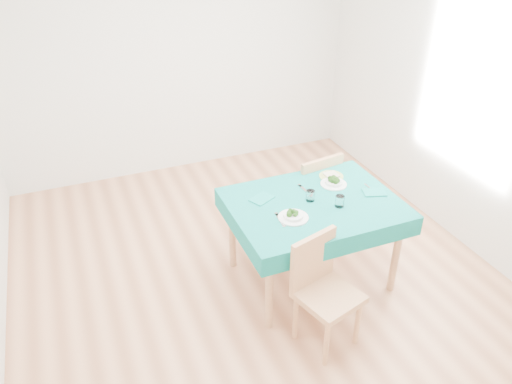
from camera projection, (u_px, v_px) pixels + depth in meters
name	position (u px, v px, depth m)	size (l,w,h in m)	color
room_shell	(256.00, 133.00, 3.63)	(4.02, 4.52, 2.73)	#A96A46
table	(312.00, 241.00, 4.13)	(1.33, 1.01, 0.76)	#0A6D66
chair_near	(329.00, 289.00, 3.46)	(0.40, 0.43, 0.99)	tan
chair_far	(308.00, 179.00, 4.68)	(0.44, 0.48, 1.11)	tan
bowl_near	(293.00, 214.00, 3.72)	(0.23, 0.23, 0.07)	white
bowl_far	(334.00, 181.00, 4.15)	(0.22, 0.22, 0.07)	white
fork_near	(280.00, 220.00, 3.71)	(0.02, 0.18, 0.00)	silver
knife_near	(300.00, 217.00, 3.75)	(0.01, 0.19, 0.00)	silver
fork_far	(305.00, 190.00, 4.09)	(0.02, 0.18, 0.00)	silver
knife_far	(372.00, 190.00, 4.10)	(0.02, 0.21, 0.00)	silver
napkin_near	(262.00, 199.00, 3.97)	(0.18, 0.13, 0.01)	#0E7970
napkin_far	(374.00, 192.00, 4.05)	(0.18, 0.13, 0.01)	#0E7970
tumbler_center	(310.00, 196.00, 3.93)	(0.07, 0.07, 0.09)	white
tumbler_side	(340.00, 201.00, 3.86)	(0.07, 0.07, 0.09)	white
side_plate	(331.00, 176.00, 4.28)	(0.21, 0.21, 0.01)	#AAC05D
bread_slice	(331.00, 175.00, 4.28)	(0.11, 0.11, 0.02)	beige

